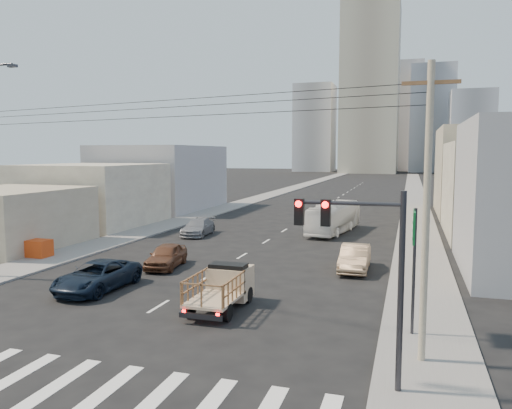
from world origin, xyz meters
The scene contains 25 objects.
ground centered at (0.00, 0.00, 0.00)m, with size 420.00×420.00×0.00m, color black.
sidewalk_left centered at (-11.75, 70.00, 0.06)m, with size 3.50×180.00×0.12m, color slate.
sidewalk_right centered at (11.75, 70.00, 0.06)m, with size 3.50×180.00×0.12m, color slate.
crosswalk centered at (0.02, -6.00, 0.01)m, with size 18.59×3.80×0.01m.
lane_dashes centered at (0.00, 53.00, 0.01)m, with size 0.15×104.00×0.01m.
flatbed_pickup centered at (2.92, 2.60, 1.09)m, with size 1.95×4.41×1.90m.
navy_pickup centered at (-4.35, 3.56, 0.74)m, with size 2.46×5.34×1.49m, color black.
city_bus centered at (4.54, 26.18, 1.34)m, with size 2.26×9.65×2.69m, color silver.
sedan_brown centered at (-3.37, 9.31, 0.73)m, with size 1.73×4.30×1.47m, color brown.
sedan_tan centered at (7.90, 11.94, 0.77)m, with size 1.63×4.68×1.54m, color #A48260.
sedan_grey centered at (-6.47, 21.17, 0.71)m, with size 1.98×4.87×1.41m, color gray.
traffic_signal centered at (9.77, -3.51, 4.08)m, with size 3.23×0.35×6.00m.
green_sign centered at (11.16, 1.50, 3.74)m, with size 0.18×1.60×5.00m.
utility_pole centered at (11.50, -1.00, 5.19)m, with size 1.80×0.24×10.00m.
overhead_wires centered at (0.00, 1.50, 8.97)m, with size 23.01×5.02×0.72m.
crate_stack centered at (-13.00, 9.17, 0.69)m, with size 1.80×1.20×1.14m.
bldg_right_far centered at (20.00, 44.00, 5.00)m, with size 12.00×16.00×10.00m, color tan.
bldg_left_near centered at (-18.00, 12.00, 2.20)m, with size 9.00×10.00×4.40m, color tan.
bldg_left_mid centered at (-19.00, 24.00, 3.00)m, with size 11.00×12.00×6.00m, color #A99E88.
bldg_left_far centered at (-19.50, 39.00, 4.00)m, with size 12.00×16.00×8.00m, color #9A9A9C.
high_rise_tower centered at (-4.00, 170.00, 30.00)m, with size 20.00×20.00×60.00m, color tan.
midrise_ne centered at (18.00, 185.00, 20.00)m, with size 16.00×16.00×40.00m, color gray.
midrise_nw centered at (-26.00, 180.00, 17.00)m, with size 15.00×15.00×34.00m, color gray.
midrise_back centered at (6.00, 200.00, 22.00)m, with size 18.00×18.00×44.00m, color #9A9A9C.
midrise_east centered at (30.00, 165.00, 14.00)m, with size 14.00×14.00×28.00m, color gray.
Camera 1 is at (10.97, -18.11, 7.04)m, focal length 35.00 mm.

